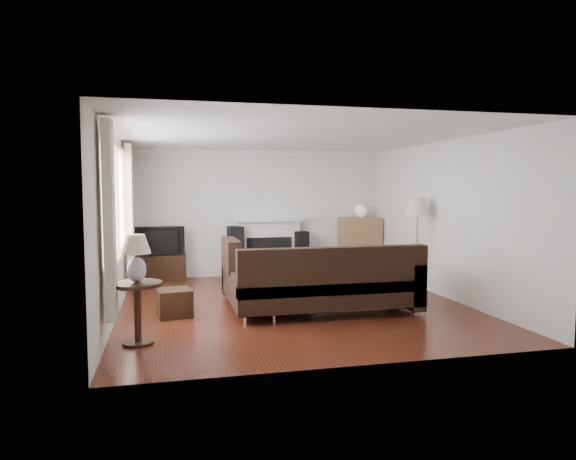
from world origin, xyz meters
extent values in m
cube|color=#4E1E11|center=(0.00, 0.00, 0.00)|extent=(5.10, 5.60, 0.04)
cube|color=white|center=(0.00, 0.00, 2.50)|extent=(5.10, 5.60, 0.04)
cube|color=white|center=(0.00, 2.75, 1.25)|extent=(5.00, 0.04, 2.50)
cube|color=white|center=(0.00, -2.75, 1.25)|extent=(5.00, 0.04, 2.50)
cube|color=white|center=(-2.50, 0.00, 1.25)|extent=(0.04, 5.50, 2.50)
cube|color=white|center=(2.50, 0.00, 1.25)|extent=(0.04, 5.50, 2.50)
cube|color=olive|center=(-2.45, -0.20, 1.55)|extent=(0.12, 2.74, 1.54)
cube|color=beige|center=(-2.40, -1.72, 1.40)|extent=(0.10, 0.35, 2.10)
cube|color=beige|center=(-2.40, 1.32, 1.40)|extent=(0.10, 0.35, 2.10)
cube|color=white|center=(0.15, 2.64, 0.57)|extent=(1.40, 0.26, 1.15)
cube|color=black|center=(-1.98, 2.50, 0.25)|extent=(0.98, 0.44, 0.49)
imported|color=black|center=(-1.98, 2.50, 0.77)|extent=(0.95, 0.12, 0.55)
cube|color=black|center=(-0.52, 2.54, 0.50)|extent=(0.31, 0.36, 1.01)
cube|color=black|center=(0.79, 2.55, 0.44)|extent=(0.29, 0.33, 0.89)
cube|color=#956E45|center=(2.05, 2.52, 0.58)|extent=(0.84, 0.40, 1.15)
sphere|color=white|center=(2.05, 2.52, 1.28)|extent=(0.26, 0.26, 0.26)
cube|color=black|center=(0.32, -0.62, 0.45)|extent=(2.81, 2.05, 0.91)
cube|color=#A56C4F|center=(0.42, 0.80, 0.23)|extent=(1.23, 0.75, 0.46)
cube|color=black|center=(-1.74, -0.33, 0.19)|extent=(0.50, 0.50, 0.37)
cube|color=#A68239|center=(2.22, 0.38, 0.80)|extent=(0.47, 0.47, 1.59)
cube|color=black|center=(-2.15, -1.52, 0.35)|extent=(0.56, 0.56, 0.70)
cube|color=silver|center=(-2.15, -1.52, 0.96)|extent=(0.32, 0.32, 0.52)
camera|label=1|loc=(-1.80, -7.37, 1.73)|focal=32.00mm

